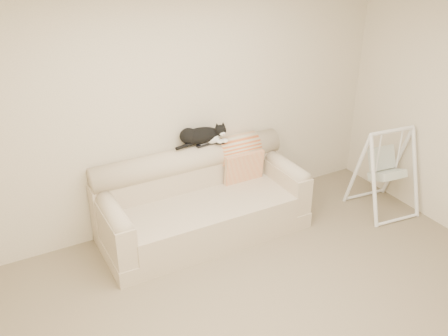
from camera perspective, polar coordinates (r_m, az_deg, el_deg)
name	(u,v)px	position (r m, az deg, el deg)	size (l,w,h in m)	color
ground_plane	(277,327)	(4.45, 6.07, -17.59)	(5.00, 5.00, 0.00)	#716147
room_shell	(287,165)	(3.55, 7.25, 0.29)	(5.04, 4.04, 2.60)	#C0B49B
sofa	(201,203)	(5.38, -2.68, -3.96)	(2.20, 0.93, 0.90)	tan
remote_a	(204,144)	(5.36, -2.29, 2.71)	(0.18, 0.07, 0.03)	black
remote_b	(217,142)	(5.42, -0.85, 2.95)	(0.17, 0.12, 0.02)	black
tuxedo_cat	(202,135)	(5.34, -2.58, 3.74)	(0.59, 0.29, 0.23)	black
throw_blanket	(238,152)	(5.62, 1.58, 1.83)	(0.47, 0.38, 0.58)	orange
baby_swing	(386,170)	(5.99, 17.98, -0.20)	(0.68, 0.72, 1.02)	white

